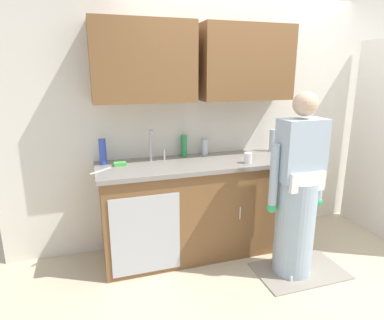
{
  "coord_description": "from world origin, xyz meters",
  "views": [
    {
      "loc": [
        -1.55,
        -2.17,
        1.77
      ],
      "look_at": [
        -0.68,
        0.55,
        1.0
      ],
      "focal_mm": 30.78,
      "sensor_mm": 36.0,
      "label": 1
    }
  ],
  "objects_px": {
    "cup_by_sink": "(248,158)",
    "bottle_cleaner_spray": "(103,152)",
    "bottle_water_tall": "(184,146)",
    "sponge": "(120,164)",
    "bottle_water_short": "(273,140)",
    "bottle_soap": "(205,147)",
    "knife_on_counter": "(100,171)",
    "sink": "(158,166)",
    "person_at_sink": "(297,201)"
  },
  "relations": [
    {
      "from": "cup_by_sink",
      "to": "bottle_cleaner_spray",
      "type": "bearing_deg",
      "value": 164.31
    },
    {
      "from": "bottle_water_tall",
      "to": "sponge",
      "type": "distance_m",
      "value": 0.67
    },
    {
      "from": "bottle_water_short",
      "to": "bottle_soap",
      "type": "bearing_deg",
      "value": 174.78
    },
    {
      "from": "bottle_water_tall",
      "to": "knife_on_counter",
      "type": "relative_size",
      "value": 0.91
    },
    {
      "from": "cup_by_sink",
      "to": "sponge",
      "type": "relative_size",
      "value": 0.89
    },
    {
      "from": "sink",
      "to": "knife_on_counter",
      "type": "height_order",
      "value": "sink"
    },
    {
      "from": "bottle_soap",
      "to": "cup_by_sink",
      "type": "height_order",
      "value": "bottle_soap"
    },
    {
      "from": "knife_on_counter",
      "to": "sponge",
      "type": "distance_m",
      "value": 0.22
    },
    {
      "from": "cup_by_sink",
      "to": "sponge",
      "type": "distance_m",
      "value": 1.18
    },
    {
      "from": "person_at_sink",
      "to": "bottle_cleaner_spray",
      "type": "distance_m",
      "value": 1.78
    },
    {
      "from": "bottle_water_tall",
      "to": "cup_by_sink",
      "type": "relative_size",
      "value": 2.24
    },
    {
      "from": "bottle_cleaner_spray",
      "to": "knife_on_counter",
      "type": "height_order",
      "value": "bottle_cleaner_spray"
    },
    {
      "from": "person_at_sink",
      "to": "bottle_cleaner_spray",
      "type": "bearing_deg",
      "value": 153.3
    },
    {
      "from": "bottle_water_short",
      "to": "bottle_soap",
      "type": "xyz_separation_m",
      "value": [
        -0.75,
        0.07,
        -0.04
      ]
    },
    {
      "from": "bottle_cleaner_spray",
      "to": "sink",
      "type": "bearing_deg",
      "value": -17.88
    },
    {
      "from": "sink",
      "to": "bottle_soap",
      "type": "bearing_deg",
      "value": 21.99
    },
    {
      "from": "person_at_sink",
      "to": "cup_by_sink",
      "type": "relative_size",
      "value": 16.54
    },
    {
      "from": "sink",
      "to": "bottle_cleaner_spray",
      "type": "height_order",
      "value": "sink"
    },
    {
      "from": "sponge",
      "to": "bottle_cleaner_spray",
      "type": "bearing_deg",
      "value": 149.77
    },
    {
      "from": "bottle_water_tall",
      "to": "bottle_soap",
      "type": "bearing_deg",
      "value": -0.28
    },
    {
      "from": "bottle_cleaner_spray",
      "to": "sponge",
      "type": "xyz_separation_m",
      "value": [
        0.14,
        -0.08,
        -0.1
      ]
    },
    {
      "from": "sink",
      "to": "bottle_water_tall",
      "type": "relative_size",
      "value": 2.28
    },
    {
      "from": "person_at_sink",
      "to": "bottle_cleaner_spray",
      "type": "xyz_separation_m",
      "value": [
        -1.56,
        0.78,
        0.37
      ]
    },
    {
      "from": "bottle_water_tall",
      "to": "knife_on_counter",
      "type": "bearing_deg",
      "value": -162.01
    },
    {
      "from": "bottle_water_short",
      "to": "knife_on_counter",
      "type": "bearing_deg",
      "value": -173.66
    },
    {
      "from": "person_at_sink",
      "to": "knife_on_counter",
      "type": "bearing_deg",
      "value": 160.17
    },
    {
      "from": "bottle_soap",
      "to": "cup_by_sink",
      "type": "xyz_separation_m",
      "value": [
        0.28,
        -0.42,
        -0.03
      ]
    },
    {
      "from": "person_at_sink",
      "to": "bottle_soap",
      "type": "bearing_deg",
      "value": 122.86
    },
    {
      "from": "sink",
      "to": "sponge",
      "type": "relative_size",
      "value": 4.55
    },
    {
      "from": "sink",
      "to": "cup_by_sink",
      "type": "distance_m",
      "value": 0.84
    },
    {
      "from": "sink",
      "to": "bottle_soap",
      "type": "relative_size",
      "value": 3.03
    },
    {
      "from": "bottle_soap",
      "to": "person_at_sink",
      "type": "bearing_deg",
      "value": -57.14
    },
    {
      "from": "sponge",
      "to": "bottle_soap",
      "type": "bearing_deg",
      "value": 9.26
    },
    {
      "from": "bottle_water_tall",
      "to": "sponge",
      "type": "height_order",
      "value": "bottle_water_tall"
    },
    {
      "from": "bottle_water_short",
      "to": "bottle_soap",
      "type": "relative_size",
      "value": 1.43
    },
    {
      "from": "sink",
      "to": "bottle_water_short",
      "type": "height_order",
      "value": "sink"
    },
    {
      "from": "sink",
      "to": "bottle_cleaner_spray",
      "type": "bearing_deg",
      "value": 162.12
    },
    {
      "from": "bottle_water_tall",
      "to": "bottle_soap",
      "type": "xyz_separation_m",
      "value": [
        0.22,
        -0.0,
        -0.03
      ]
    },
    {
      "from": "bottle_cleaner_spray",
      "to": "person_at_sink",
      "type": "bearing_deg",
      "value": -26.7
    },
    {
      "from": "bottle_soap",
      "to": "bottle_cleaner_spray",
      "type": "relative_size",
      "value": 0.69
    },
    {
      "from": "bottle_water_tall",
      "to": "sink",
      "type": "bearing_deg",
      "value": -145.2
    },
    {
      "from": "cup_by_sink",
      "to": "knife_on_counter",
      "type": "bearing_deg",
      "value": 173.36
    },
    {
      "from": "knife_on_counter",
      "to": "cup_by_sink",
      "type": "bearing_deg",
      "value": -49.0
    },
    {
      "from": "bottle_water_short",
      "to": "person_at_sink",
      "type": "bearing_deg",
      "value": -104.62
    },
    {
      "from": "sink",
      "to": "person_at_sink",
      "type": "height_order",
      "value": "person_at_sink"
    },
    {
      "from": "person_at_sink",
      "to": "cup_by_sink",
      "type": "height_order",
      "value": "person_at_sink"
    },
    {
      "from": "bottle_water_short",
      "to": "cup_by_sink",
      "type": "height_order",
      "value": "bottle_water_short"
    },
    {
      "from": "cup_by_sink",
      "to": "bottle_water_tall",
      "type": "bearing_deg",
      "value": 139.7
    },
    {
      "from": "bottle_soap",
      "to": "sponge",
      "type": "relative_size",
      "value": 1.5
    },
    {
      "from": "sink",
      "to": "bottle_water_short",
      "type": "distance_m",
      "value": 1.29
    }
  ]
}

